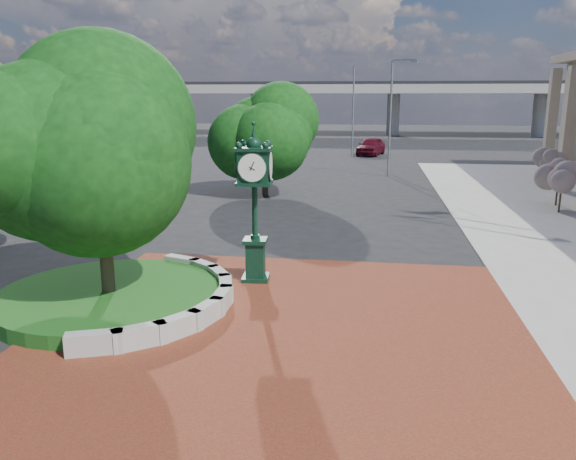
# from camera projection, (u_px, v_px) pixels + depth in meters

# --- Properties ---
(ground) EXTENTS (200.00, 200.00, 0.00)m
(ground) POSITION_uv_depth(u_px,v_px,m) (288.00, 314.00, 14.86)
(ground) COLOR black
(ground) RESTS_ON ground
(plaza) EXTENTS (12.00, 12.00, 0.04)m
(plaza) POSITION_uv_depth(u_px,v_px,m) (282.00, 328.00, 13.89)
(plaza) COLOR maroon
(plaza) RESTS_ON ground
(planter_wall) EXTENTS (2.96, 6.77, 0.54)m
(planter_wall) POSITION_uv_depth(u_px,v_px,m) (189.00, 299.00, 15.18)
(planter_wall) COLOR #9E9B93
(planter_wall) RESTS_ON ground
(grass_bed) EXTENTS (6.10, 6.10, 0.40)m
(grass_bed) POSITION_uv_depth(u_px,v_px,m) (110.00, 297.00, 15.52)
(grass_bed) COLOR #164E16
(grass_bed) RESTS_ON ground
(overpass) EXTENTS (90.00, 12.00, 7.50)m
(overpass) POSITION_uv_depth(u_px,v_px,m) (357.00, 89.00, 80.69)
(overpass) COLOR #9E9B93
(overpass) RESTS_ON ground
(tree_planter) EXTENTS (5.20, 5.20, 6.33)m
(tree_planter) POSITION_uv_depth(u_px,v_px,m) (100.00, 170.00, 14.70)
(tree_planter) COLOR #38281C
(tree_planter) RESTS_ON ground
(tree_street) EXTENTS (4.40, 4.40, 5.45)m
(tree_street) POSITION_uv_depth(u_px,v_px,m) (265.00, 139.00, 31.98)
(tree_street) COLOR #38281C
(tree_street) RESTS_ON ground
(post_clock) EXTENTS (1.08, 1.08, 4.82)m
(post_clock) POSITION_uv_depth(u_px,v_px,m) (255.00, 197.00, 16.92)
(post_clock) COLOR black
(post_clock) RESTS_ON ground
(parked_car) EXTENTS (3.14, 5.36, 1.71)m
(parked_car) POSITION_uv_depth(u_px,v_px,m) (371.00, 146.00, 54.22)
(parked_car) COLOR #4C0A17
(parked_car) RESTS_ON ground
(street_lamp_near) EXTENTS (1.75, 0.71, 8.03)m
(street_lamp_near) POSITION_uv_depth(u_px,v_px,m) (393.00, 109.00, 38.94)
(street_lamp_near) COLOR slate
(street_lamp_near) RESTS_ON ground
(street_lamp_far) EXTENTS (1.86, 0.28, 8.28)m
(street_lamp_far) POSITION_uv_depth(u_px,v_px,m) (355.00, 104.00, 51.25)
(street_lamp_far) COLOR slate
(street_lamp_far) RESTS_ON ground
(shrub_near) EXTENTS (1.20, 1.20, 2.20)m
(shrub_near) POSITION_uv_depth(u_px,v_px,m) (562.00, 181.00, 27.18)
(shrub_near) COLOR #38281C
(shrub_near) RESTS_ON ground
(shrub_mid) EXTENTS (1.20, 1.20, 2.20)m
(shrub_mid) POSITION_uv_depth(u_px,v_px,m) (559.00, 176.00, 28.99)
(shrub_mid) COLOR #38281C
(shrub_mid) RESTS_ON ground
(shrub_far) EXTENTS (1.20, 1.20, 2.20)m
(shrub_far) POSITION_uv_depth(u_px,v_px,m) (550.00, 161.00, 35.32)
(shrub_far) COLOR #38281C
(shrub_far) RESTS_ON ground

